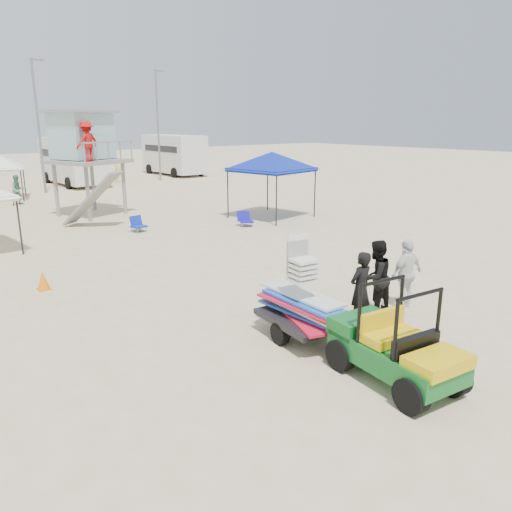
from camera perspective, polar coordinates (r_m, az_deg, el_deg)
ground at (r=9.83m, az=9.06°, el=-11.40°), size 140.00×140.00×0.00m
utility_cart at (r=8.86m, az=15.87°, el=-9.19°), size 1.42×2.39×1.72m
surf_trailer at (r=10.24m, az=5.14°, el=-5.39°), size 1.44×2.32×1.92m
man_left at (r=11.11m, az=11.85°, el=-3.71°), size 0.62×0.41×1.67m
man_mid at (r=11.88m, az=13.51°, el=-2.35°), size 0.87×0.68×1.75m
man_right at (r=12.42m, az=16.80°, el=-1.96°), size 1.02×0.48×1.70m
lifeguard_tower at (r=25.03m, az=-19.12°, el=12.46°), size 3.78×3.78×4.76m
canopy_blue at (r=23.17m, az=1.83°, el=11.47°), size 3.50×3.50×3.43m
cone_far at (r=14.49m, az=-23.16°, el=-2.61°), size 0.34×0.34×0.50m
beach_chair_b at (r=20.98m, az=-13.39°, el=3.59°), size 0.62×0.67×0.64m
beach_chair_c at (r=21.46m, az=-1.29°, el=4.26°), size 0.71×0.79×0.64m
rv_mid_right at (r=38.01m, az=-20.16°, el=10.37°), size 2.64×7.00×3.25m
rv_far_right at (r=43.17m, az=-9.37°, el=11.54°), size 2.64×6.60×3.25m
light_pole_left at (r=34.15m, az=-23.60°, el=13.31°), size 0.14×0.14×8.00m
light_pole_right at (r=39.01m, az=-11.14°, el=14.33°), size 0.14×0.14×8.00m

